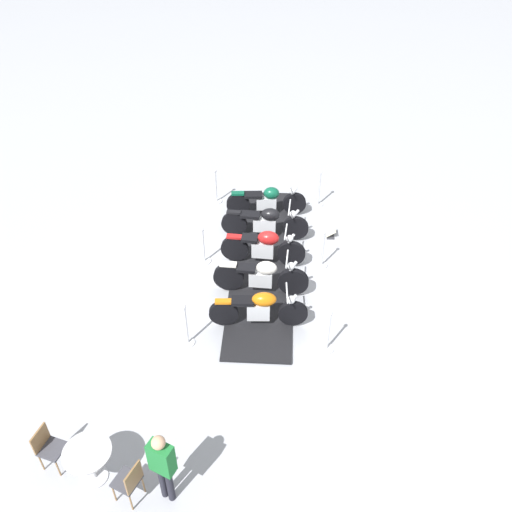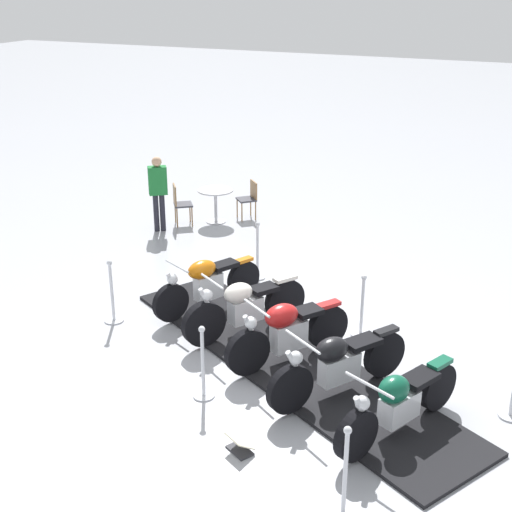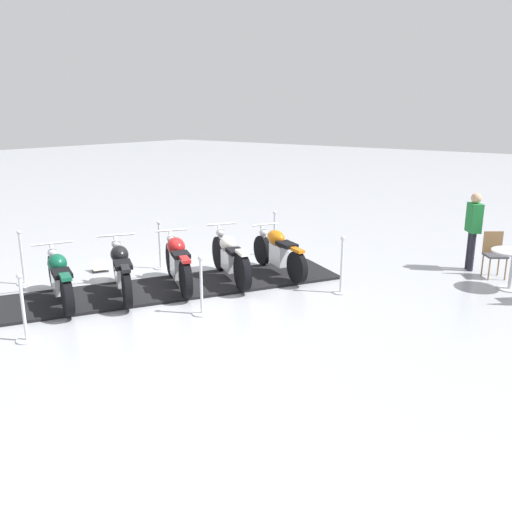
% 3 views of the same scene
% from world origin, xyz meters
% --- Properties ---
extents(ground_plane, '(80.00, 80.00, 0.00)m').
position_xyz_m(ground_plane, '(0.00, 0.00, 0.00)').
color(ground_plane, '#A8AAB2').
extents(display_platform, '(4.51, 6.46, 0.06)m').
position_xyz_m(display_platform, '(0.00, 0.00, 0.03)').
color(display_platform, black).
rests_on(display_platform, ground_plane).
extents(motorcycle_copper, '(2.00, 1.09, 0.95)m').
position_xyz_m(motorcycle_copper, '(1.03, 1.91, 0.53)').
color(motorcycle_copper, black).
rests_on(motorcycle_copper, display_platform).
extents(motorcycle_cream, '(1.97, 1.31, 1.05)m').
position_xyz_m(motorcycle_cream, '(0.51, 0.96, 0.52)').
color(motorcycle_cream, black).
rests_on(motorcycle_cream, display_platform).
extents(motorcycle_maroon, '(1.84, 1.28, 1.02)m').
position_xyz_m(motorcycle_maroon, '(-0.03, 0.02, 0.55)').
color(motorcycle_maroon, black).
rests_on(motorcycle_maroon, display_platform).
extents(motorcycle_black, '(2.02, 1.35, 1.00)m').
position_xyz_m(motorcycle_black, '(-0.56, -0.93, 0.53)').
color(motorcycle_black, black).
rests_on(motorcycle_black, display_platform).
extents(motorcycle_forest, '(2.09, 1.13, 0.95)m').
position_xyz_m(motorcycle_forest, '(-1.08, -1.89, 0.50)').
color(motorcycle_forest, black).
rests_on(motorcycle_forest, display_platform).
extents(stanchion_left_rear, '(0.32, 0.32, 1.08)m').
position_xyz_m(stanchion_left_rear, '(-0.05, -3.16, 0.36)').
color(stanchion_left_rear, silver).
rests_on(stanchion_left_rear, ground_plane).
extents(stanchion_right_front, '(0.32, 0.32, 1.10)m').
position_xyz_m(stanchion_right_front, '(0.05, 3.16, 0.36)').
color(stanchion_right_front, silver).
rests_on(stanchion_right_front, ground_plane).
extents(stanchion_left_mid, '(0.33, 0.33, 1.05)m').
position_xyz_m(stanchion_left_mid, '(1.30, -0.73, 0.33)').
color(stanchion_left_mid, silver).
rests_on(stanchion_left_mid, ground_plane).
extents(stanchion_left_front, '(0.30, 0.30, 1.13)m').
position_xyz_m(stanchion_left_front, '(2.66, 1.70, 0.40)').
color(stanchion_left_front, silver).
rests_on(stanchion_left_front, ground_plane).
extents(stanchion_right_mid, '(0.30, 0.30, 1.08)m').
position_xyz_m(stanchion_right_mid, '(-1.30, 0.73, 0.38)').
color(stanchion_right_mid, silver).
rests_on(stanchion_right_mid, ground_plane).
extents(stanchion_right_rear, '(0.30, 0.30, 1.12)m').
position_xyz_m(stanchion_right_rear, '(-2.66, -1.70, 0.39)').
color(stanchion_right_rear, silver).
rests_on(stanchion_right_rear, ground_plane).
extents(info_placard, '(0.37, 0.39, 0.24)m').
position_xyz_m(info_placard, '(-2.17, -0.24, 0.07)').
color(info_placard, '#333338').
rests_on(info_placard, ground_plane).
extents(cafe_chair_near_table, '(0.56, 0.56, 0.96)m').
position_xyz_m(cafe_chair_near_table, '(4.68, 4.56, 0.55)').
color(cafe_chair_near_table, olive).
rests_on(cafe_chair_near_table, ground_plane).
extents(bystander_person, '(0.42, 0.45, 1.70)m').
position_xyz_m(bystander_person, '(4.15, 4.78, 1.01)').
color(bystander_person, '#23232D').
rests_on(bystander_person, ground_plane).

